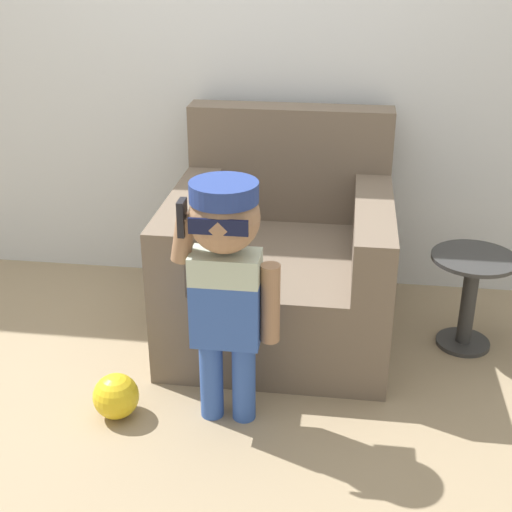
{
  "coord_description": "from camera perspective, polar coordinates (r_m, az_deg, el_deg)",
  "views": [
    {
      "loc": [
        0.54,
        -2.87,
        1.78
      ],
      "look_at": [
        0.18,
        -0.25,
        0.55
      ],
      "focal_mm": 50.0,
      "sensor_mm": 36.0,
      "label": 1
    }
  ],
  "objects": [
    {
      "name": "ground_plane",
      "position": [
        3.42,
        -2.43,
        -6.46
      ],
      "size": [
        10.0,
        10.0,
        0.0
      ],
      "primitive_type": "plane",
      "color": "#998466"
    },
    {
      "name": "toy_ball",
      "position": [
        2.92,
        -11.14,
        -10.94
      ],
      "size": [
        0.18,
        0.18,
        0.18
      ],
      "color": "yellow",
      "rests_on": "ground_plane"
    },
    {
      "name": "side_table",
      "position": [
        3.37,
        16.73,
        -2.78
      ],
      "size": [
        0.38,
        0.38,
        0.45
      ],
      "color": "#333333",
      "rests_on": "ground_plane"
    },
    {
      "name": "wall_back",
      "position": [
        3.65,
        -0.82,
        17.34
      ],
      "size": [
        10.0,
        0.05,
        2.6
      ],
      "color": "silver",
      "rests_on": "ground_plane"
    },
    {
      "name": "person_child",
      "position": [
        2.58,
        -2.42,
        -0.96
      ],
      "size": [
        0.4,
        0.3,
        0.98
      ],
      "color": "#3356AD",
      "rests_on": "ground_plane"
    },
    {
      "name": "armchair",
      "position": [
        3.37,
        2.02,
        -0.55
      ],
      "size": [
        0.99,
        1.03,
        0.99
      ],
      "color": "#6B5B4C",
      "rests_on": "ground_plane"
    }
  ]
}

